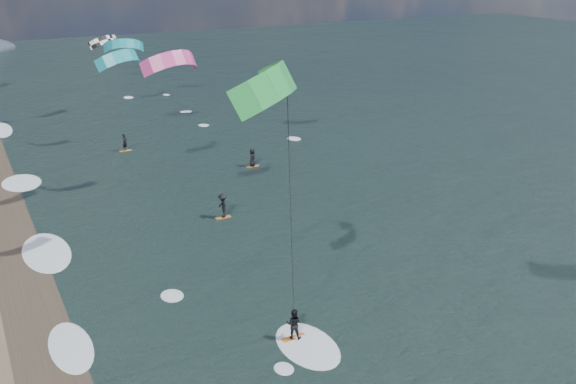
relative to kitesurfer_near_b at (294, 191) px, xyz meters
name	(u,v)px	position (x,y,z in m)	size (l,w,h in m)	color
kitesurfer_near_b	(294,191)	(0.00, 0.00, 0.00)	(6.78, 9.07, 14.76)	orange
far_kitesurfers	(212,179)	(6.34, 24.99, -8.48)	(9.54, 19.64, 1.74)	orange
bg_kite_field	(112,6)	(3.96, 42.77, 3.19)	(11.33, 70.29, 8.96)	teal
shoreline_surf	(73,349)	(-7.19, 8.16, -9.32)	(2.40, 79.40, 0.11)	white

